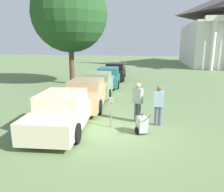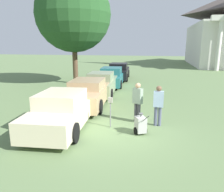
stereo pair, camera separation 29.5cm
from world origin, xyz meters
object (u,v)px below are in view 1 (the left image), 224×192
Objects in this scene: parked_car_sage at (99,84)px; parked_car_teal at (109,77)px; parked_car_tan at (87,93)px; parked_car_cream at (64,111)px; person_worker at (138,100)px; parking_meter at (111,107)px; church at (220,30)px; person_supervisor at (159,103)px; equipment_cart at (142,124)px; parked_car_black at (115,72)px.

parked_car_sage reaches higher than parked_car_teal.
parked_car_cream is at bearing -94.71° from parked_car_tan.
parked_car_tan is 2.96m from parked_car_sage.
parking_meter is at bearing 70.00° from person_worker.
parked_car_sage is (-0.00, 6.41, -0.00)m from parked_car_cream.
parking_meter is (1.96, 0.32, 0.19)m from parked_car_cream.
person_worker is at bearing -64.69° from parked_car_sage.
parked_car_teal is (0.00, 6.45, -0.02)m from parked_car_tan.
parked_car_teal is (0.00, 3.49, -0.01)m from parked_car_sage.
church is (14.50, 25.46, 5.04)m from parked_car_sage.
parked_car_teal is at bearing -66.77° from person_supervisor.
parked_car_sage is 4.93× the size of equipment_cart.
person_worker reaches higher than parked_car_tan.
parked_car_black is 13.86m from equipment_cart.
person_supervisor reaches higher than parked_car_cream.
church is at bearing 60.82° from parked_car_cream.
parked_car_cream is 5.06× the size of equipment_cart.
parked_car_teal is 0.24× the size of church.
parked_car_sage is 3.78× the size of parking_meter.
parked_car_cream is 1.03× the size of parked_car_sage.
parking_meter is 34.29m from church.
church is (10.59, 30.96, 4.76)m from person_supervisor.
church reaches higher than parked_car_teal.
person_supervisor is at bearing -71.24° from parked_car_teal.
parked_car_cream is 6.41m from parked_car_sage.
equipment_cart is at bearing -81.10° from parked_car_black.
equipment_cart is (3.26, -13.47, -0.36)m from parked_car_black.
parked_car_tan is 3.76m from person_worker.
parked_car_tan is 5.26× the size of equipment_cart.
parked_car_cream is 35.37m from church.
church is at bearing 68.34° from parking_meter.
parked_car_black is 2.93× the size of person_supervisor.
parked_car_cream is at bearing -94.72° from parked_car_teal.
parking_meter is at bearing 16.66° from person_supervisor.
person_worker is at bearing 40.50° from parking_meter.
parking_meter is (1.96, -6.09, 0.20)m from parked_car_sage.
church is (11.23, 32.00, 5.37)m from equipment_cart.
person_supervisor is at bearing 16.90° from parking_meter.
church is at bearing 47.25° from parked_car_black.
parked_car_sage is (0.00, 2.96, -0.01)m from parked_car_tan.
parked_car_teal reaches higher than parking_meter.
parked_car_black is at bearing -46.59° from person_worker.
equipment_cart is at bearing -6.94° from parked_car_cream.
parked_car_cream and parked_car_sage have the same top height.
church reaches higher than person_worker.
parking_meter is at bearing -76.85° from parked_car_sage.
parked_car_sage is 6.93m from parked_car_black.
parked_car_sage is 29.73m from church.
church is at bearing 51.87° from parked_car_teal.
person_worker reaches higher than parked_car_cream.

